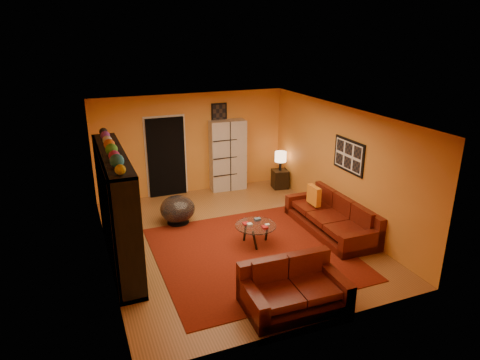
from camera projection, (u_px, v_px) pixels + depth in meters
name	position (u px, v px, depth m)	size (l,w,h in m)	color
floor	(234.00, 238.00, 8.89)	(6.00, 6.00, 0.00)	brown
ceiling	(233.00, 114.00, 8.02)	(6.00, 6.00, 0.00)	white
wall_back	(192.00, 144.00, 11.08)	(6.00, 6.00, 0.00)	orange
wall_front	(313.00, 247.00, 5.83)	(6.00, 6.00, 0.00)	orange
wall_left	(102.00, 197.00, 7.57)	(6.00, 6.00, 0.00)	orange
wall_right	(340.00, 165.00, 9.34)	(6.00, 6.00, 0.00)	orange
rug	(252.00, 253.00, 8.31)	(3.60, 3.60, 0.01)	#59140A
doorway	(166.00, 157.00, 10.89)	(0.95, 0.10, 2.04)	black
wall_art_right	(349.00, 156.00, 8.97)	(0.03, 1.00, 0.70)	black
wall_art_back	(219.00, 113.00, 11.07)	(0.42, 0.03, 0.52)	black
entertainment_unit	(117.00, 208.00, 7.74)	(0.45, 3.00, 2.10)	black
tv	(120.00, 211.00, 7.77)	(0.12, 0.94, 0.54)	black
sofa	(334.00, 218.00, 9.17)	(1.00, 2.39, 0.85)	#4C110A
loveseat	(292.00, 288.00, 6.70)	(1.62, 1.00, 0.85)	#4C110A
throw_pillow	(314.00, 195.00, 9.47)	(0.12, 0.42, 0.42)	orange
coffee_table	(256.00, 227.00, 8.54)	(0.82, 0.82, 0.41)	silver
storage_cabinet	(228.00, 155.00, 11.34)	(0.94, 0.42, 1.88)	beige
bowl_chair	(178.00, 209.00, 9.49)	(0.78, 0.78, 0.63)	black
side_table	(280.00, 179.00, 11.64)	(0.40, 0.40, 0.50)	black
table_lamp	(281.00, 157.00, 11.44)	(0.31, 0.31, 0.52)	black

